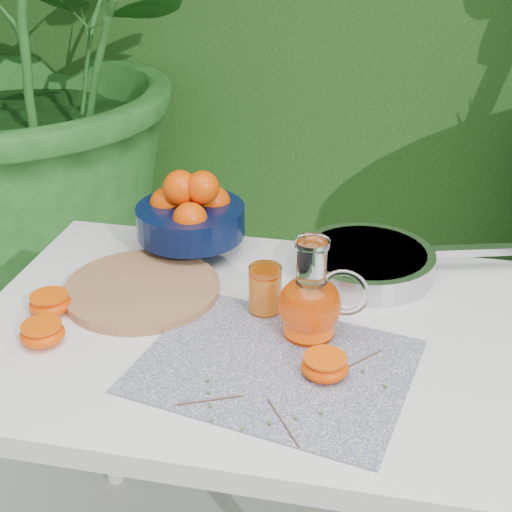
% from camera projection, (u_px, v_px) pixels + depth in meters
% --- Properties ---
extents(potted_plant_left, '(2.41, 2.41, 1.97)m').
position_uv_depth(potted_plant_left, '(21.00, 37.00, 2.39)').
color(potted_plant_left, '#246121').
rests_on(potted_plant_left, ground).
extents(white_table, '(1.00, 0.70, 0.75)m').
position_uv_depth(white_table, '(254.00, 364.00, 1.29)').
color(white_table, white).
rests_on(white_table, ground).
extents(placemat, '(0.48, 0.41, 0.00)m').
position_uv_depth(placemat, '(275.00, 366.00, 1.15)').
color(placemat, '#0C1046').
rests_on(placemat, white_table).
extents(cutting_board, '(0.36, 0.36, 0.02)m').
position_uv_depth(cutting_board, '(142.00, 289.00, 1.35)').
color(cutting_board, '#A76F4B').
rests_on(cutting_board, white_table).
extents(fruit_bowl, '(0.28, 0.28, 0.18)m').
position_uv_depth(fruit_bowl, '(191.00, 214.00, 1.49)').
color(fruit_bowl, black).
rests_on(fruit_bowl, white_table).
extents(juice_pitcher, '(0.16, 0.11, 0.18)m').
position_uv_depth(juice_pitcher, '(311.00, 303.00, 1.20)').
color(juice_pitcher, white).
rests_on(juice_pitcher, white_table).
extents(juice_tumbler, '(0.08, 0.08, 0.09)m').
position_uv_depth(juice_tumbler, '(265.00, 290.00, 1.28)').
color(juice_tumbler, white).
rests_on(juice_tumbler, white_table).
extents(saute_pan, '(0.50, 0.34, 0.05)m').
position_uv_depth(saute_pan, '(368.00, 261.00, 1.42)').
color(saute_pan, '#B5B4B9').
rests_on(saute_pan, white_table).
extents(orange_halves, '(0.60, 0.18, 0.04)m').
position_uv_depth(orange_halves, '(133.00, 333.00, 1.21)').
color(orange_halves, '#F53102').
rests_on(orange_halves, white_table).
extents(thyme_sprigs, '(0.31, 0.25, 0.01)m').
position_uv_depth(thyme_sprigs, '(286.00, 393.00, 1.08)').
color(thyme_sprigs, brown).
rests_on(thyme_sprigs, white_table).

